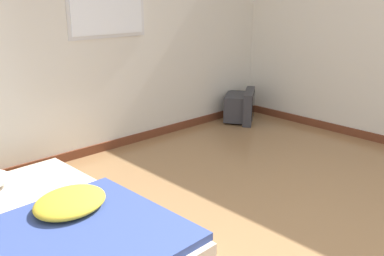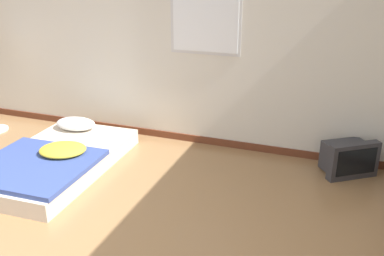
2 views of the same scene
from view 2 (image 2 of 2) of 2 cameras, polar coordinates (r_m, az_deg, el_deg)
name	(u,v)px [view 2 (image 2 of 2)]	position (r m, az deg, el deg)	size (l,w,h in m)	color
wall_back	(165,38)	(5.27, -3.59, 11.89)	(7.83, 0.08, 2.60)	silver
mattress_bed	(55,159)	(4.96, -17.80, -3.95)	(1.19, 1.93, 0.32)	beige
crt_tv	(348,158)	(4.89, 20.05, -3.74)	(0.61, 0.57, 0.39)	#333338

